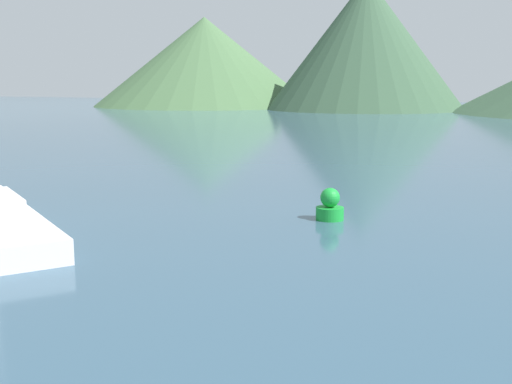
{
  "coord_description": "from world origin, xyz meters",
  "views": [
    {
      "loc": [
        6.62,
        0.83,
        3.7
      ],
      "look_at": [
        0.79,
        14.0,
        1.2
      ],
      "focal_mm": 45.0,
      "sensor_mm": 36.0,
      "label": 1
    }
  ],
  "objects": [
    {
      "name": "hill_central",
      "position": [
        -15.0,
        85.1,
        8.48
      ],
      "size": [
        25.86,
        25.86,
        16.97
      ],
      "color": "#38563D",
      "rests_on": "ground_plane"
    },
    {
      "name": "buoy_marker",
      "position": [
        1.58,
        17.14,
        0.36
      ],
      "size": [
        0.76,
        0.76,
        0.87
      ],
      "color": "green",
      "rests_on": "ground_plane"
    },
    {
      "name": "hill_west",
      "position": [
        -40.16,
        87.46,
        6.56
      ],
      "size": [
        33.13,
        33.13,
        13.12
      ],
      "color": "#476B42",
      "rests_on": "ground_plane"
    }
  ]
}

